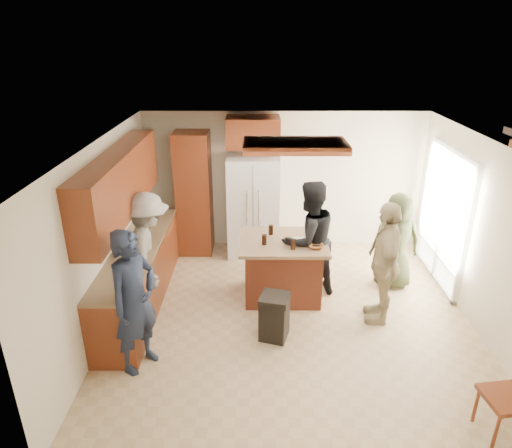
{
  "coord_description": "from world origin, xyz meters",
  "views": [
    {
      "loc": [
        -0.46,
        -5.44,
        3.76
      ],
      "look_at": [
        -0.49,
        0.72,
        1.15
      ],
      "focal_mm": 32.0,
      "sensor_mm": 36.0,
      "label": 1
    }
  ],
  "objects_px": {
    "refrigerator": "(253,206)",
    "spindle_chair": "(509,398)",
    "person_side_right": "(385,263)",
    "person_behind_left": "(309,240)",
    "kitchen_island": "(282,268)",
    "person_behind_right": "(396,241)",
    "person_counter": "(149,251)",
    "person_front_left": "(135,301)",
    "trash_bin": "(274,316)"
  },
  "relations": [
    {
      "from": "person_behind_right",
      "to": "kitchen_island",
      "type": "xyz_separation_m",
      "value": [
        -1.76,
        -0.32,
        -0.3
      ]
    },
    {
      "from": "person_front_left",
      "to": "trash_bin",
      "type": "distance_m",
      "value": 1.82
    },
    {
      "from": "person_front_left",
      "to": "spindle_chair",
      "type": "bearing_deg",
      "value": -73.08
    },
    {
      "from": "person_counter",
      "to": "kitchen_island",
      "type": "bearing_deg",
      "value": -98.83
    },
    {
      "from": "person_behind_right",
      "to": "person_side_right",
      "type": "relative_size",
      "value": 0.88
    },
    {
      "from": "person_front_left",
      "to": "spindle_chair",
      "type": "height_order",
      "value": "person_front_left"
    },
    {
      "from": "person_side_right",
      "to": "trash_bin",
      "type": "distance_m",
      "value": 1.66
    },
    {
      "from": "spindle_chair",
      "to": "person_behind_right",
      "type": "bearing_deg",
      "value": 96.36
    },
    {
      "from": "person_front_left",
      "to": "trash_bin",
      "type": "height_order",
      "value": "person_front_left"
    },
    {
      "from": "person_front_left",
      "to": "person_side_right",
      "type": "distance_m",
      "value": 3.29
    },
    {
      "from": "refrigerator",
      "to": "trash_bin",
      "type": "distance_m",
      "value": 2.63
    },
    {
      "from": "refrigerator",
      "to": "person_behind_right",
      "type": "bearing_deg",
      "value": -28.01
    },
    {
      "from": "person_counter",
      "to": "refrigerator",
      "type": "relative_size",
      "value": 0.96
    },
    {
      "from": "trash_bin",
      "to": "kitchen_island",
      "type": "bearing_deg",
      "value": 81.61
    },
    {
      "from": "person_side_right",
      "to": "refrigerator",
      "type": "height_order",
      "value": "refrigerator"
    },
    {
      "from": "refrigerator",
      "to": "spindle_chair",
      "type": "xyz_separation_m",
      "value": [
        2.55,
        -4.11,
        -0.45
      ]
    },
    {
      "from": "person_behind_left",
      "to": "person_front_left",
      "type": "bearing_deg",
      "value": 8.26
    },
    {
      "from": "person_counter",
      "to": "spindle_chair",
      "type": "distance_m",
      "value": 4.69
    },
    {
      "from": "person_counter",
      "to": "refrigerator",
      "type": "distance_m",
      "value": 2.26
    },
    {
      "from": "person_front_left",
      "to": "person_behind_right",
      "type": "relative_size",
      "value": 1.16
    },
    {
      "from": "person_front_left",
      "to": "person_behind_left",
      "type": "height_order",
      "value": "person_behind_left"
    },
    {
      "from": "person_behind_left",
      "to": "person_side_right",
      "type": "bearing_deg",
      "value": 117.66
    },
    {
      "from": "refrigerator",
      "to": "kitchen_island",
      "type": "xyz_separation_m",
      "value": [
        0.46,
        -1.5,
        -0.43
      ]
    },
    {
      "from": "person_behind_left",
      "to": "person_behind_right",
      "type": "height_order",
      "value": "person_behind_left"
    },
    {
      "from": "person_side_right",
      "to": "person_counter",
      "type": "xyz_separation_m",
      "value": [
        -3.27,
        0.38,
        -0.01
      ]
    },
    {
      "from": "kitchen_island",
      "to": "trash_bin",
      "type": "distance_m",
      "value": 1.07
    },
    {
      "from": "person_side_right",
      "to": "refrigerator",
      "type": "bearing_deg",
      "value": -129.1
    },
    {
      "from": "trash_bin",
      "to": "refrigerator",
      "type": "bearing_deg",
      "value": 96.79
    },
    {
      "from": "person_behind_right",
      "to": "trash_bin",
      "type": "distance_m",
      "value": 2.39
    },
    {
      "from": "person_front_left",
      "to": "spindle_chair",
      "type": "distance_m",
      "value": 4.03
    },
    {
      "from": "person_counter",
      "to": "spindle_chair",
      "type": "relative_size",
      "value": 1.74
    },
    {
      "from": "person_counter",
      "to": "refrigerator",
      "type": "bearing_deg",
      "value": -55.76
    },
    {
      "from": "person_behind_left",
      "to": "spindle_chair",
      "type": "height_order",
      "value": "person_behind_left"
    },
    {
      "from": "person_counter",
      "to": "trash_bin",
      "type": "distance_m",
      "value": 2.03
    },
    {
      "from": "person_behind_left",
      "to": "kitchen_island",
      "type": "distance_m",
      "value": 0.58
    },
    {
      "from": "person_behind_left",
      "to": "person_counter",
      "type": "relative_size",
      "value": 1.06
    },
    {
      "from": "person_behind_right",
      "to": "trash_bin",
      "type": "bearing_deg",
      "value": 36.86
    },
    {
      "from": "person_behind_right",
      "to": "person_front_left",
      "type": "bearing_deg",
      "value": 29.72
    },
    {
      "from": "person_front_left",
      "to": "person_counter",
      "type": "bearing_deg",
      "value": 37.35
    },
    {
      "from": "kitchen_island",
      "to": "spindle_chair",
      "type": "bearing_deg",
      "value": -51.3
    },
    {
      "from": "person_side_right",
      "to": "person_behind_right",
      "type": "bearing_deg",
      "value": 165.56
    },
    {
      "from": "person_behind_left",
      "to": "kitchen_island",
      "type": "height_order",
      "value": "person_behind_left"
    },
    {
      "from": "trash_bin",
      "to": "spindle_chair",
      "type": "height_order",
      "value": "spindle_chair"
    },
    {
      "from": "person_front_left",
      "to": "person_counter",
      "type": "relative_size",
      "value": 1.04
    },
    {
      "from": "person_front_left",
      "to": "person_side_right",
      "type": "xyz_separation_m",
      "value": [
        3.13,
        1.0,
        -0.02
      ]
    },
    {
      "from": "person_front_left",
      "to": "person_counter",
      "type": "distance_m",
      "value": 1.39
    },
    {
      "from": "person_behind_left",
      "to": "spindle_chair",
      "type": "bearing_deg",
      "value": 94.01
    },
    {
      "from": "person_counter",
      "to": "spindle_chair",
      "type": "bearing_deg",
      "value": -135.93
    },
    {
      "from": "kitchen_island",
      "to": "trash_bin",
      "type": "bearing_deg",
      "value": -98.39
    },
    {
      "from": "refrigerator",
      "to": "spindle_chair",
      "type": "bearing_deg",
      "value": -58.22
    }
  ]
}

